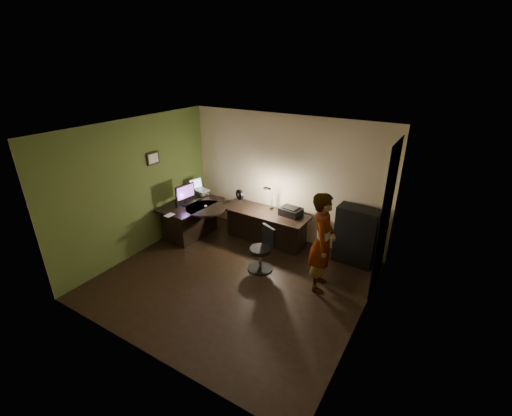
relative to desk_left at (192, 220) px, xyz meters
The scene contains 27 objects.
floor 2.01m from the desk_left, 27.77° to the right, with size 4.50×4.00×0.01m, color black.
ceiling 3.04m from the desk_left, 27.77° to the right, with size 4.50×4.00×0.01m, color silver.
wall_back 2.27m from the desk_left, 31.93° to the left, with size 4.50×0.01×2.70m, color #C7B792.
wall_front 3.54m from the desk_left, 59.18° to the right, with size 4.50×0.01×2.70m, color #C7B792.
wall_left 1.42m from the desk_left, 119.10° to the right, with size 0.01×4.00×2.70m, color #C7B792.
wall_right 4.21m from the desk_left, 12.93° to the right, with size 0.01×4.00×2.70m, color #C7B792.
green_wall_overlay 1.42m from the desk_left, 118.38° to the right, with size 0.00×4.00×2.70m, color #4B5E27.
arched_doorway 4.09m from the desk_left, ahead, with size 0.01×0.90×2.60m, color black.
french_door 4.29m from the desk_left, 20.25° to the right, with size 0.02×0.92×2.10m, color white.
framed_picture 1.60m from the desk_left, 135.47° to the right, with size 0.04×0.30×0.25m, color black.
desk_left is the anchor object (origin of this frame).
desk_right 1.64m from the desk_left, 21.53° to the left, with size 1.92×0.67×0.72m, color black.
cabinet 3.53m from the desk_left, 13.41° to the left, with size 0.77×0.39×1.16m, color black.
laptop_stand 0.70m from the desk_left, 100.66° to the left, with size 0.25×0.21×0.11m, color silver.
laptop 0.82m from the desk_left, 100.66° to the left, with size 0.35×0.32×0.24m, color silver.
monitor 0.59m from the desk_left, 111.71° to the right, with size 0.10×0.50×0.33m, color black.
mouse 0.59m from the desk_left, ahead, with size 0.05×0.08×0.03m, color silver.
phone 0.49m from the desk_left, 83.84° to the left, with size 0.07×0.14×0.01m, color black.
pen 0.88m from the desk_left, 32.37° to the right, with size 0.01×0.14×0.01m, color black.
speaker 0.61m from the desk_left, 103.83° to the right, with size 0.07×0.07×0.18m, color black.
notepad 0.82m from the desk_left, 84.53° to the right, with size 0.14×0.19×0.01m, color silver.
desk_fan 1.19m from the desk_left, 37.05° to the left, with size 0.24×0.13×0.37m, color black.
headphones 2.22m from the desk_left, 18.84° to the left, with size 0.18×0.07×0.08m, color #12509F.
printer 2.23m from the desk_left, 19.46° to the left, with size 0.43×0.33×0.19m, color black.
desk_lamp 1.88m from the desk_left, 26.41° to the left, with size 0.15×0.27×0.60m, color black.
office_chair 2.02m from the desk_left, 10.29° to the right, with size 0.48×0.48×0.86m, color black.
person 3.19m from the desk_left, ahead, with size 0.63×0.42×1.77m, color #D8A88C.
Camera 1 is at (3.02, -4.20, 3.73)m, focal length 24.00 mm.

